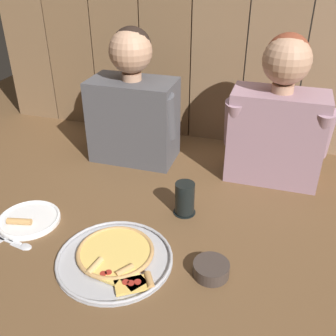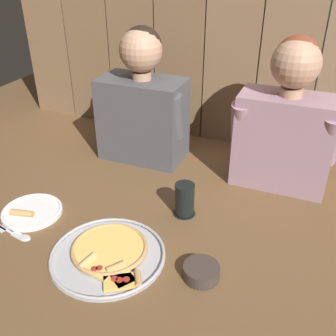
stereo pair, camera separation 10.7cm
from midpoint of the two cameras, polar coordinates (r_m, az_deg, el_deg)
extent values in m
plane|color=brown|center=(1.33, 2.06, -9.06)|extent=(3.20, 3.20, 0.00)
cylinder|color=#B2B2B7|center=(1.24, -6.26, -12.72)|extent=(0.36, 0.36, 0.01)
torus|color=#B2B2B7|center=(1.23, -6.28, -12.44)|extent=(0.36, 0.36, 0.01)
cylinder|color=#B23823|center=(1.25, -6.08, -11.76)|extent=(0.23, 0.23, 0.00)
cylinder|color=#EFC660|center=(1.25, -6.09, -11.59)|extent=(0.22, 0.22, 0.01)
torus|color=tan|center=(1.25, -6.09, -11.59)|extent=(0.24, 0.24, 0.01)
cube|color=#EABC56|center=(1.15, -4.15, -16.31)|extent=(0.11, 0.10, 0.01)
cylinder|color=tan|center=(1.15, -1.64, -15.87)|extent=(0.05, 0.06, 0.02)
cylinder|color=#A3281E|center=(1.15, -5.09, -15.84)|extent=(0.02, 0.02, 0.00)
cylinder|color=#A3281E|center=(1.15, -3.36, -15.98)|extent=(0.02, 0.02, 0.00)
cube|color=#EFC660|center=(1.19, -7.42, -14.38)|extent=(0.10, 0.08, 0.01)
cylinder|color=tan|center=(1.21, -9.19, -13.34)|extent=(0.03, 0.07, 0.02)
cylinder|color=#A3281E|center=(1.19, -7.38, -14.33)|extent=(0.02, 0.02, 0.00)
cylinder|color=#A3281E|center=(1.19, -8.11, -14.44)|extent=(0.02, 0.02, 0.00)
cube|color=#F4D170|center=(1.16, -4.10, -15.62)|extent=(0.10, 0.09, 0.01)
cylinder|color=tan|center=(1.18, -5.06, -14.29)|extent=(0.05, 0.06, 0.02)
cylinder|color=#A3281E|center=(1.15, -4.36, -16.04)|extent=(0.02, 0.02, 0.00)
cylinder|color=white|center=(1.47, -17.23, -6.21)|extent=(0.21, 0.21, 0.01)
torus|color=white|center=(1.46, -17.26, -6.02)|extent=(0.21, 0.21, 0.01)
cylinder|color=tan|center=(1.44, -18.54, -6.30)|extent=(0.09, 0.04, 0.02)
cylinder|color=black|center=(1.41, 4.55, -6.56)|extent=(0.08, 0.08, 0.01)
cylinder|color=black|center=(1.37, 4.65, -4.53)|extent=(0.07, 0.07, 0.12)
cylinder|color=#3D332D|center=(1.17, 7.57, -14.84)|extent=(0.11, 0.11, 0.04)
cylinder|color=#B23823|center=(1.16, 7.60, -14.48)|extent=(0.09, 0.09, 0.02)
cube|color=silver|center=(1.43, -21.22, -8.36)|extent=(0.04, 0.03, 0.01)
cube|color=silver|center=(1.43, -20.87, -8.23)|extent=(0.10, 0.03, 0.01)
cube|color=silver|center=(1.38, -18.82, -9.45)|extent=(0.06, 0.03, 0.00)
cube|color=silver|center=(1.41, -19.81, -8.50)|extent=(0.10, 0.03, 0.01)
ellipsoid|color=silver|center=(1.36, -18.04, -9.59)|extent=(0.05, 0.04, 0.01)
cube|color=#4C4C51|center=(1.70, -1.86, 7.07)|extent=(0.36, 0.21, 0.35)
cylinder|color=tan|center=(1.63, -1.97, 13.28)|extent=(0.08, 0.08, 0.03)
sphere|color=tan|center=(1.61, -2.03, 16.74)|extent=(0.17, 0.17, 0.17)
sphere|color=black|center=(1.62, -1.85, 17.28)|extent=(0.16, 0.16, 0.16)
cylinder|color=#4C4C51|center=(1.71, -7.35, 8.96)|extent=(0.08, 0.11, 0.20)
cylinder|color=#4C4C51|center=(1.59, 2.80, 7.45)|extent=(0.08, 0.12, 0.21)
cube|color=gray|center=(1.57, 18.32, 3.65)|extent=(0.36, 0.18, 0.36)
cylinder|color=tan|center=(1.50, 19.53, 10.38)|extent=(0.08, 0.08, 0.03)
sphere|color=tan|center=(1.47, 20.21, 14.08)|extent=(0.17, 0.17, 0.17)
sphere|color=brown|center=(1.48, 20.34, 14.68)|extent=(0.16, 0.16, 0.16)
cylinder|color=gray|center=(1.53, 12.60, 5.98)|extent=(0.08, 0.13, 0.21)
cylinder|color=gray|center=(1.51, 24.38, 3.72)|extent=(0.08, 0.13, 0.21)
cube|color=brown|center=(2.19, -16.38, 21.91)|extent=(0.24, 0.03, 1.14)
cube|color=brown|center=(2.05, -10.52, 22.06)|extent=(0.24, 0.03, 1.14)
cube|color=brown|center=(1.93, -3.86, 21.99)|extent=(0.24, 0.03, 1.14)
cube|color=brown|center=(1.84, 3.53, 21.58)|extent=(0.24, 0.03, 1.14)
cube|color=#836446|center=(1.78, 11.52, 20.78)|extent=(0.24, 0.03, 1.14)
cube|color=#876849|center=(1.74, 19.83, 19.53)|extent=(0.24, 0.03, 1.14)
camera|label=1|loc=(0.05, -87.68, 1.34)|focal=41.84mm
camera|label=2|loc=(0.05, 92.32, -1.34)|focal=41.84mm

